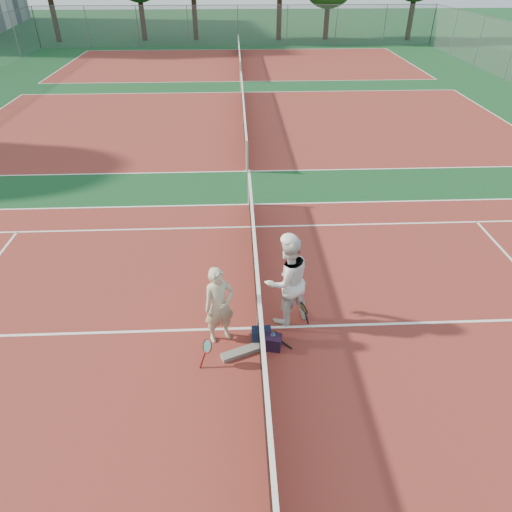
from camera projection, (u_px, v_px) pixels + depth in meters
The scene contains 17 objects.
ground at pixel (258, 328), 9.24m from camera, with size 130.00×130.00×0.00m, color #103D1D.
court_main at pixel (258, 328), 9.24m from camera, with size 23.77×10.97×0.01m, color maroon.
court_far_a at pixel (244, 123), 20.48m from camera, with size 23.77×10.97×0.01m, color maroon.
court_far_b at pixel (239, 63), 31.73m from camera, with size 23.77×10.97×0.01m, color maroon.
net_main at pixel (258, 309), 8.96m from camera, with size 0.10×10.98×1.02m, color black, non-canonical shape.
net_far_a at pixel (244, 112), 20.20m from camera, with size 0.10×10.98×1.02m, color black, non-canonical shape.
net_far_b at pixel (239, 55), 31.45m from camera, with size 0.10×10.98×1.02m, color black, non-canonical shape.
fence_back at pixel (238, 26), 36.73m from camera, with size 32.00×0.06×3.00m, color slate, non-canonical shape.
player_a at pixel (219, 305), 8.56m from camera, with size 0.60×0.39×1.64m, color #BBB291.
player_b at pixel (287, 280), 8.94m from camera, with size 0.96×0.75×1.97m, color white.
racket_red at pixel (208, 352), 8.30m from camera, with size 0.27×0.27×0.56m, color maroon, non-canonical shape.
racket_black_held at pixel (303, 314), 9.15m from camera, with size 0.20×0.27×0.58m, color black, non-canonical shape.
racket_spare at pixel (274, 336), 8.99m from camera, with size 0.60×0.27×0.08m, color black, non-canonical shape.
sports_bag_navy at pixel (261, 335), 8.85m from camera, with size 0.37×0.25×0.29m, color #111933.
sports_bag_purple at pixel (272, 342), 8.70m from camera, with size 0.36×0.25×0.30m, color black.
net_cover_canvas at pixel (242, 352), 8.63m from camera, with size 0.81×0.19×0.09m, color slate.
water_bottle at pixel (273, 340), 8.73m from camera, with size 0.09×0.09×0.30m, color #C9E4FF.
Camera 1 is at (-0.35, -6.89, 6.32)m, focal length 32.00 mm.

